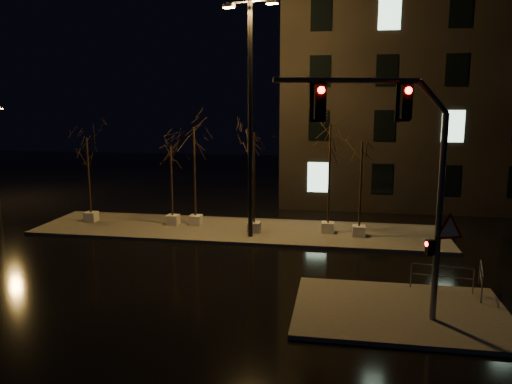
# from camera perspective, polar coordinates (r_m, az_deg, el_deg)

# --- Properties ---
(ground) EXTENTS (90.00, 90.00, 0.00)m
(ground) POSITION_cam_1_polar(r_m,az_deg,el_deg) (21.59, -5.37, -8.55)
(ground) COLOR black
(ground) RESTS_ON ground
(median) EXTENTS (22.00, 5.00, 0.15)m
(median) POSITION_cam_1_polar(r_m,az_deg,el_deg) (27.16, -2.10, -4.39)
(median) COLOR #4A4842
(median) RESTS_ON ground
(sidewalk_corner) EXTENTS (7.00, 5.00, 0.15)m
(sidewalk_corner) POSITION_cam_1_polar(r_m,az_deg,el_deg) (17.75, 16.15, -12.96)
(sidewalk_corner) COLOR #4A4842
(sidewalk_corner) RESTS_ON ground
(building) EXTENTS (25.00, 12.00, 15.00)m
(building) POSITION_cam_1_polar(r_m,az_deg,el_deg) (38.70, 22.91, 10.31)
(building) COLOR black
(building) RESTS_ON ground
(tree_0) EXTENTS (1.80, 1.80, 4.94)m
(tree_0) POSITION_cam_1_polar(r_m,az_deg,el_deg) (29.72, -18.70, 3.85)
(tree_0) COLOR beige
(tree_0) RESTS_ON median
(tree_1) EXTENTS (1.80, 1.80, 4.54)m
(tree_1) POSITION_cam_1_polar(r_m,az_deg,el_deg) (27.85, -9.69, 3.22)
(tree_1) COLOR beige
(tree_1) RESTS_ON median
(tree_2) EXTENTS (1.80, 1.80, 5.60)m
(tree_2) POSITION_cam_1_polar(r_m,az_deg,el_deg) (27.50, -7.09, 4.87)
(tree_2) COLOR beige
(tree_2) RESTS_ON median
(tree_3) EXTENTS (1.80, 1.80, 5.41)m
(tree_3) POSITION_cam_1_polar(r_m,az_deg,el_deg) (25.73, -0.23, 4.26)
(tree_3) COLOR beige
(tree_3) RESTS_ON median
(tree_4) EXTENTS (1.80, 1.80, 5.83)m
(tree_4) POSITION_cam_1_polar(r_m,az_deg,el_deg) (25.89, 8.44, 4.90)
(tree_4) COLOR beige
(tree_4) RESTS_ON median
(tree_5) EXTENTS (1.80, 1.80, 4.98)m
(tree_5) POSITION_cam_1_polar(r_m,az_deg,el_deg) (25.52, 11.96, 3.26)
(tree_5) COLOR beige
(tree_5) RESTS_ON median
(traffic_signal_mast) EXTENTS (5.81, 2.09, 7.47)m
(traffic_signal_mast) POSITION_cam_1_polar(r_m,az_deg,el_deg) (15.44, 16.67, 2.78)
(traffic_signal_mast) COLOR slate
(traffic_signal_mast) RESTS_ON sidewalk_corner
(streetlight_main) EXTENTS (2.85, 1.11, 11.55)m
(streetlight_main) POSITION_cam_1_polar(r_m,az_deg,el_deg) (24.77, -0.67, 9.96)
(streetlight_main) COLOR black
(streetlight_main) RESTS_ON median
(guard_rail_a) EXTENTS (2.18, 0.35, 0.95)m
(guard_rail_a) POSITION_cam_1_polar(r_m,az_deg,el_deg) (19.61, 20.48, -8.79)
(guard_rail_a) COLOR slate
(guard_rail_a) RESTS_ON sidewalk_corner
(guard_rail_b) EXTENTS (0.47, 1.98, 0.96)m
(guard_rail_b) POSITION_cam_1_polar(r_m,az_deg,el_deg) (19.89, 24.33, -8.79)
(guard_rail_b) COLOR slate
(guard_rail_b) RESTS_ON sidewalk_corner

